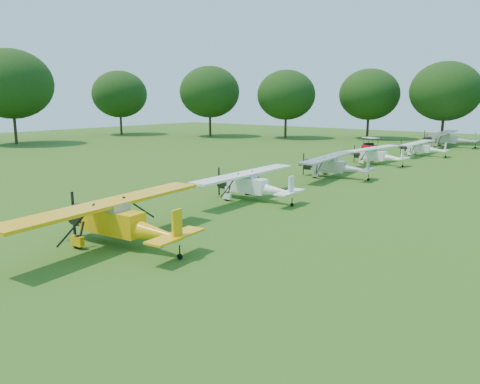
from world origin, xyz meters
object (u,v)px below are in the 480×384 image
(aircraft_2, at_px, (120,219))
(aircraft_4, at_px, (334,165))
(aircraft_3, at_px, (252,183))
(aircraft_6, at_px, (422,147))
(aircraft_5, at_px, (377,154))
(golf_cart, at_px, (370,146))
(aircraft_7, at_px, (448,138))

(aircraft_2, xyz_separation_m, aircraft_4, (-1.24, 24.58, -0.17))
(aircraft_3, relative_size, aircraft_6, 1.14)
(aircraft_4, xyz_separation_m, aircraft_6, (1.01, 21.70, -0.13))
(aircraft_6, bearing_deg, aircraft_5, -97.41)
(aircraft_3, bearing_deg, aircraft_6, 86.45)
(aircraft_3, xyz_separation_m, golf_cart, (-6.32, 35.31, -0.60))
(golf_cart, bearing_deg, aircraft_2, -61.03)
(aircraft_4, bearing_deg, aircraft_3, -97.13)
(aircraft_4, distance_m, aircraft_6, 21.73)
(aircraft_5, xyz_separation_m, aircraft_6, (1.38, 10.92, -0.05))
(aircraft_5, height_order, aircraft_6, aircraft_5)
(aircraft_3, distance_m, golf_cart, 35.88)
(aircraft_5, bearing_deg, aircraft_7, 94.11)
(aircraft_4, xyz_separation_m, golf_cart, (-6.36, 23.07, -0.58))
(aircraft_2, bearing_deg, aircraft_3, 89.68)
(aircraft_4, bearing_deg, aircraft_6, 80.40)
(aircraft_4, bearing_deg, aircraft_5, 85.04)
(aircraft_3, relative_size, aircraft_7, 0.88)
(aircraft_5, xyz_separation_m, aircraft_7, (0.98, 24.26, 0.25))
(aircraft_2, relative_size, aircraft_7, 1.00)
(golf_cart, bearing_deg, aircraft_7, 79.73)
(aircraft_2, distance_m, aircraft_4, 24.61)
(aircraft_2, bearing_deg, aircraft_6, 84.04)
(aircraft_3, relative_size, aircraft_4, 1.01)
(aircraft_6, bearing_deg, aircraft_4, -92.86)
(aircraft_4, height_order, aircraft_5, aircraft_4)
(aircraft_4, xyz_separation_m, aircraft_5, (-0.37, 10.78, -0.07))
(aircraft_5, distance_m, aircraft_7, 24.28)
(aircraft_6, relative_size, golf_cart, 3.80)
(aircraft_4, distance_m, aircraft_7, 35.05)
(aircraft_7, bearing_deg, aircraft_4, -93.84)
(golf_cart, bearing_deg, aircraft_6, 9.38)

